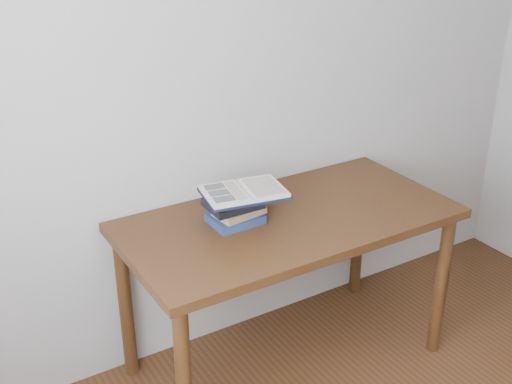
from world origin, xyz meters
TOP-DOWN VIEW (x-y plane):
  - desk at (0.04, 1.38)m, footprint 1.44×0.72m
  - book_stack at (-0.18, 1.46)m, footprint 0.24×0.19m
  - open_book at (-0.16, 1.43)m, footprint 0.37×0.29m

SIDE VIEW (x-z plane):
  - desk at x=0.04m, z-range 0.29..1.06m
  - book_stack at x=-0.18m, z-range 0.77..0.90m
  - open_book at x=-0.16m, z-range 0.90..0.93m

